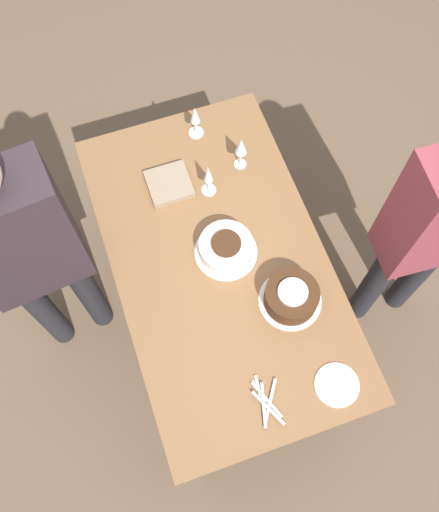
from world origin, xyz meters
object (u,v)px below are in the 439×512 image
at_px(cake_front_chocolate, 291,297).
at_px(wine_glass_far, 208,176).
at_px(person_cutting, 436,226).
at_px(wine_glass_near, 195,117).
at_px(wine_glass_extra, 241,147).
at_px(person_watching, 28,251).
at_px(cake_center_white, 226,248).

height_order(cake_front_chocolate, wine_glass_far, wine_glass_far).
bearing_deg(person_cutting, wine_glass_near, -46.60).
height_order(cake_front_chocolate, person_cutting, person_cutting).
bearing_deg(wine_glass_far, person_cutting, -126.39).
bearing_deg(wine_glass_near, wine_glass_extra, -149.43).
bearing_deg(person_watching, cake_front_chocolate, -32.14).
bearing_deg(wine_glass_far, cake_front_chocolate, -166.25).
xyz_separation_m(wine_glass_extra, person_cutting, (-0.64, -0.58, 0.07)).
xyz_separation_m(person_cutting, person_watching, (0.41, 1.53, 0.02)).
bearing_deg(person_cutting, person_watching, -10.93).
height_order(wine_glass_far, wine_glass_extra, same).
relative_size(wine_glass_near, wine_glass_far, 0.96).
xyz_separation_m(wine_glass_far, person_watching, (-0.15, 0.77, 0.10)).
bearing_deg(wine_glass_extra, person_cutting, -137.78).
relative_size(cake_center_white, wine_glass_extra, 1.38).
bearing_deg(wine_glass_near, cake_front_chocolate, -173.47).
height_order(wine_glass_far, person_watching, person_watching).
height_order(wine_glass_near, wine_glass_far, wine_glass_far).
height_order(cake_front_chocolate, wine_glass_extra, wine_glass_extra).
height_order(cake_center_white, wine_glass_near, wine_glass_near).
xyz_separation_m(cake_front_chocolate, wine_glass_extra, (0.68, -0.03, 0.09)).
height_order(cake_front_chocolate, person_watching, person_watching).
xyz_separation_m(cake_front_chocolate, wine_glass_near, (0.91, 0.10, 0.07)).
height_order(cake_center_white, wine_glass_far, wine_glass_far).
relative_size(wine_glass_extra, person_watching, 0.12).
relative_size(wine_glass_near, person_cutting, 0.12).
distance_m(wine_glass_far, person_watching, 0.79).
xyz_separation_m(cake_center_white, person_watching, (0.16, 0.74, 0.19)).
bearing_deg(cake_center_white, wine_glass_far, -5.13).
bearing_deg(wine_glass_extra, person_watching, 103.83).
height_order(cake_center_white, person_cutting, person_cutting).
distance_m(cake_front_chocolate, person_watching, 1.04).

